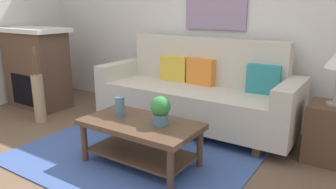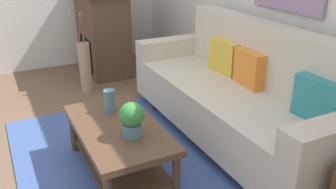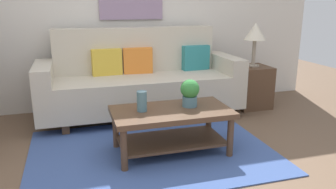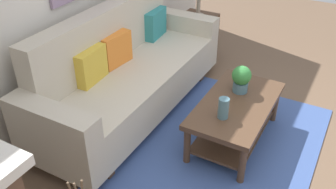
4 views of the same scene
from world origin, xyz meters
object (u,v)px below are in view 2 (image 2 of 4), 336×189
object	(u,v)px
coffee_table	(119,139)
floor_vase	(85,67)
fireplace	(103,31)
throw_pillow_orange	(250,68)
throw_pillow_teal	(318,100)
couch	(236,96)
tabletop_vase	(110,101)
throw_pillow_mustard	(225,57)
potted_plant_tabletop	(132,118)

from	to	relation	value
coffee_table	floor_vase	distance (m)	1.83
fireplace	floor_vase	bearing A→B (deg)	-35.59
throw_pillow_orange	throw_pillow_teal	size ratio (longest dim) A/B	1.00
throw_pillow_teal	fireplace	distance (m)	3.21
couch	floor_vase	bearing A→B (deg)	-152.20
floor_vase	couch	bearing A→B (deg)	27.80
throw_pillow_orange	coffee_table	xyz separation A→B (m)	(0.05, -1.27, -0.37)
throw_pillow_orange	fireplace	size ratio (longest dim) A/B	0.31
throw_pillow_teal	tabletop_vase	size ratio (longest dim) A/B	1.91
throw_pillow_orange	floor_vase	bearing A→B (deg)	-149.15
couch	fireplace	distance (m)	2.43
floor_vase	tabletop_vase	bearing A→B (deg)	-6.86
throw_pillow_orange	tabletop_vase	xyz separation A→B (m)	(-0.22, -1.24, -0.16)
throw_pillow_teal	fireplace	size ratio (longest dim) A/B	0.31
coffee_table	tabletop_vase	world-z (taller)	tabletop_vase
floor_vase	throw_pillow_teal	bearing A→B (deg)	22.58
throw_pillow_mustard	throw_pillow_orange	size ratio (longest dim) A/B	1.00
couch	throw_pillow_mustard	bearing A→B (deg)	162.18
couch	throw_pillow_teal	distance (m)	0.82
potted_plant_tabletop	floor_vase	bearing A→B (deg)	175.11
couch	tabletop_vase	size ratio (longest dim) A/B	12.90
throw_pillow_mustard	potted_plant_tabletop	world-z (taller)	throw_pillow_mustard
throw_pillow_mustard	fireplace	world-z (taller)	fireplace
tabletop_vase	throw_pillow_orange	bearing A→B (deg)	79.91
couch	potted_plant_tabletop	xyz separation A→B (m)	(0.25, -1.11, 0.14)
tabletop_vase	fireplace	size ratio (longest dim) A/B	0.16
couch	throw_pillow_mustard	distance (m)	0.48
throw_pillow_teal	tabletop_vase	distance (m)	1.60
floor_vase	potted_plant_tabletop	bearing A→B (deg)	-4.89
throw_pillow_mustard	tabletop_vase	xyz separation A→B (m)	(0.17, -1.24, -0.16)
throw_pillow_orange	tabletop_vase	bearing A→B (deg)	-100.09
potted_plant_tabletop	tabletop_vase	bearing A→B (deg)	-178.29
floor_vase	throw_pillow_orange	bearing A→B (deg)	30.85
tabletop_vase	potted_plant_tabletop	xyz separation A→B (m)	(0.47, 0.01, 0.05)
throw_pillow_orange	tabletop_vase	world-z (taller)	throw_pillow_orange
throw_pillow_teal	tabletop_vase	xyz separation A→B (m)	(-1.00, -1.24, -0.16)
throw_pillow_teal	coffee_table	xyz separation A→B (m)	(-0.72, -1.27, -0.37)
couch	throw_pillow_teal	xyz separation A→B (m)	(0.77, 0.12, 0.25)
throw_pillow_mustard	throw_pillow_orange	distance (m)	0.39
throw_pillow_mustard	throw_pillow_teal	distance (m)	1.16
coffee_table	throw_pillow_teal	bearing A→B (deg)	60.38
throw_pillow_orange	potted_plant_tabletop	distance (m)	1.26
potted_plant_tabletop	throw_pillow_teal	bearing A→B (deg)	66.78
couch	potted_plant_tabletop	world-z (taller)	couch
potted_plant_tabletop	fireplace	world-z (taller)	fireplace
couch	coffee_table	world-z (taller)	couch
potted_plant_tabletop	coffee_table	bearing A→B (deg)	-167.45
throw_pillow_mustard	throw_pillow_orange	xyz separation A→B (m)	(0.39, 0.00, 0.00)
throw_pillow_orange	couch	bearing A→B (deg)	-90.00
throw_pillow_teal	floor_vase	xyz separation A→B (m)	(-2.55, -1.06, -0.37)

